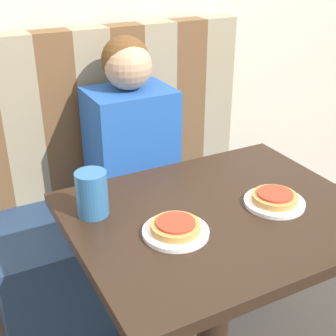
{
  "coord_description": "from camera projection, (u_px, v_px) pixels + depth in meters",
  "views": [
    {
      "loc": [
        -0.66,
        -0.94,
        1.43
      ],
      "look_at": [
        0.0,
        0.31,
        0.73
      ],
      "focal_mm": 50.0,
      "sensor_mm": 36.0,
      "label": 1
    }
  ],
  "objects": [
    {
      "name": "person",
      "position": [
        130.0,
        129.0,
        1.82
      ],
      "size": [
        0.32,
        0.25,
        0.67
      ],
      "color": "#2356B2",
      "rests_on": "booth_seat"
    },
    {
      "name": "plate_right",
      "position": [
        274.0,
        202.0,
        1.36
      ],
      "size": [
        0.18,
        0.18,
        0.01
      ],
      "color": "white",
      "rests_on": "dining_table"
    },
    {
      "name": "booth_seat",
      "position": [
        135.0,
        244.0,
        2.05
      ],
      "size": [
        1.18,
        0.52,
        0.45
      ],
      "color": "navy",
      "rests_on": "ground_plane"
    },
    {
      "name": "drinking_cup",
      "position": [
        92.0,
        194.0,
        1.29
      ],
      "size": [
        0.09,
        0.09,
        0.13
      ],
      "color": "#2D669E",
      "rests_on": "dining_table"
    },
    {
      "name": "dining_table",
      "position": [
        217.0,
        244.0,
        1.38
      ],
      "size": [
        0.83,
        0.67,
        0.73
      ],
      "color": "black",
      "rests_on": "ground_plane"
    },
    {
      "name": "booth_backrest",
      "position": [
        110.0,
        108.0,
        1.97
      ],
      "size": [
        1.18,
        0.1,
        0.67
      ],
      "color": "brown",
      "rests_on": "booth_seat"
    },
    {
      "name": "pizza_right",
      "position": [
        275.0,
        197.0,
        1.35
      ],
      "size": [
        0.13,
        0.13,
        0.03
      ],
      "color": "#C68E47",
      "rests_on": "plate_right"
    },
    {
      "name": "pizza_left",
      "position": [
        176.0,
        226.0,
        1.22
      ],
      "size": [
        0.13,
        0.13,
        0.03
      ],
      "color": "#C68E47",
      "rests_on": "plate_left"
    },
    {
      "name": "plate_left",
      "position": [
        176.0,
        232.0,
        1.23
      ],
      "size": [
        0.18,
        0.18,
        0.01
      ],
      "color": "white",
      "rests_on": "dining_table"
    }
  ]
}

